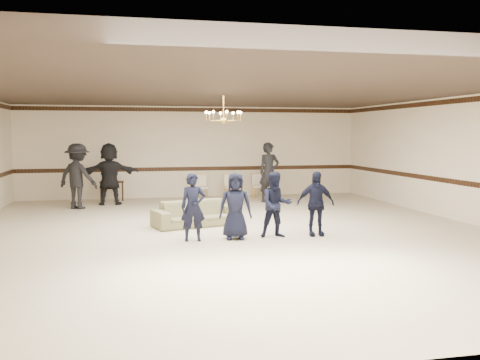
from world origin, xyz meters
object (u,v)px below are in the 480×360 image
at_px(boy_d, 316,204).
at_px(adult_right, 269,172).
at_px(boy_b, 235,206).
at_px(boy_a, 193,207).
at_px(banquet_chair_left, 202,187).
at_px(banquet_chair_right, 258,186).
at_px(boy_c, 276,205).
at_px(banquet_chair_mid, 230,187).
at_px(settee, 196,213).
at_px(adult_left, 78,176).
at_px(console_table, 112,191).
at_px(adult_mid, 109,174).
at_px(chandelier, 223,107).

bearing_deg(boy_d, adult_right, 89.16).
bearing_deg(boy_b, boy_d, 8.43).
xyz_separation_m(boy_a, banquet_chair_left, (1.16, 6.95, -0.30)).
bearing_deg(boy_d, banquet_chair_right, 90.57).
xyz_separation_m(boy_c, banquet_chair_mid, (0.36, 6.95, -0.30)).
distance_m(boy_a, banquet_chair_mid, 7.28).
distance_m(settee, adult_left, 4.84).
relative_size(boy_a, banquet_chair_right, 1.72).
bearing_deg(console_table, adult_left, -119.49).
relative_size(boy_c, banquet_chair_left, 1.72).
height_order(adult_left, console_table, adult_left).
height_order(boy_d, adult_left, adult_left).
xyz_separation_m(boy_c, banquet_chair_left, (-0.64, 6.95, -0.30)).
relative_size(boy_c, adult_left, 0.73).
distance_m(adult_left, banquet_chair_mid, 5.19).
distance_m(adult_mid, adult_right, 5.12).
relative_size(chandelier, adult_mid, 0.48).
relative_size(banquet_chair_left, banquet_chair_right, 1.00).
bearing_deg(boy_a, boy_c, 1.64).
distance_m(chandelier, settee, 2.65).
bearing_deg(console_table, boy_a, -76.17).
distance_m(boy_c, adult_mid, 7.17).
distance_m(boy_a, adult_right, 6.60).
distance_m(adult_right, banquet_chair_mid, 1.70).
xyz_separation_m(boy_a, settee, (0.30, 1.78, -0.41)).
distance_m(adult_left, banquet_chair_right, 6.15).
bearing_deg(adult_mid, banquet_chair_left, -163.89).
bearing_deg(adult_mid, adult_right, 176.91).
relative_size(boy_a, banquet_chair_mid, 1.72).
xyz_separation_m(chandelier, banquet_chair_mid, (1.20, 5.23, -2.46)).
xyz_separation_m(settee, banquet_chair_left, (0.86, 5.17, 0.11)).
xyz_separation_m(adult_right, banquet_chair_left, (-2.06, 1.20, -0.56)).
xyz_separation_m(chandelier, banquet_chair_right, (2.20, 5.23, -2.46)).
bearing_deg(boy_d, console_table, 126.79).
height_order(boy_b, adult_mid, adult_mid).
bearing_deg(chandelier, adult_left, 135.08).
bearing_deg(banquet_chair_left, boy_d, -83.14).
bearing_deg(settee, banquet_chair_mid, 54.14).
xyz_separation_m(boy_a, adult_right, (3.22, 5.75, 0.27)).
distance_m(settee, adult_mid, 4.93).
relative_size(boy_a, boy_b, 1.00).
bearing_deg(settee, chandelier, -20.95).
bearing_deg(chandelier, banquet_chair_right, 67.23).
relative_size(settee, banquet_chair_mid, 2.54).
bearing_deg(boy_d, adult_left, 139.51).
relative_size(boy_b, adult_left, 0.73).
distance_m(banquet_chair_mid, banquet_chair_right, 1.00).
bearing_deg(banquet_chair_right, adult_left, -165.89).
bearing_deg(boy_c, console_table, 119.39).
relative_size(settee, console_table, 2.68).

